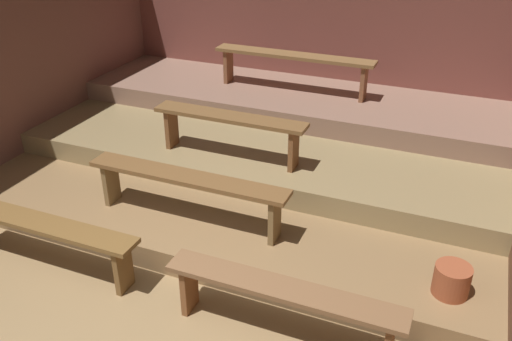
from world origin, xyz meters
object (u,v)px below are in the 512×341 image
object	(u,v)px
bench_lower_center	(187,184)
pail_lower	(452,280)
bench_middle_center	(230,124)
bench_floor_right	(283,297)
bench_upper_center	(293,61)
bench_floor_left	(45,231)

from	to	relation	value
bench_lower_center	pail_lower	bearing A→B (deg)	-3.41
bench_middle_center	pail_lower	bearing A→B (deg)	-24.42
bench_floor_right	bench_lower_center	bearing A→B (deg)	145.95
bench_upper_center	pail_lower	world-z (taller)	bench_upper_center
bench_floor_right	bench_upper_center	world-z (taller)	bench_upper_center
bench_floor_left	bench_middle_center	world-z (taller)	bench_middle_center
bench_lower_center	pail_lower	distance (m)	2.37
bench_floor_right	bench_lower_center	xyz separation A→B (m)	(-1.24, 0.84, 0.24)
bench_floor_left	bench_upper_center	distance (m)	3.59
bench_floor_left	bench_floor_right	distance (m)	2.19
bench_upper_center	bench_floor_right	bearing A→B (deg)	-71.78
pail_lower	bench_middle_center	bearing A→B (deg)	155.58
bench_floor_left	bench_upper_center	world-z (taller)	bench_upper_center
bench_floor_right	pail_lower	size ratio (longest dim) A/B	6.49
bench_floor_left	pail_lower	size ratio (longest dim) A/B	6.49
bench_lower_center	pail_lower	world-z (taller)	bench_lower_center
bench_lower_center	bench_middle_center	distance (m)	0.96
bench_middle_center	bench_upper_center	world-z (taller)	bench_upper_center
bench_floor_right	bench_upper_center	size ratio (longest dim) A/B	0.89
bench_upper_center	pail_lower	bearing A→B (deg)	-50.13
bench_middle_center	bench_lower_center	bearing A→B (deg)	-89.93
bench_upper_center	pail_lower	distance (m)	3.54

